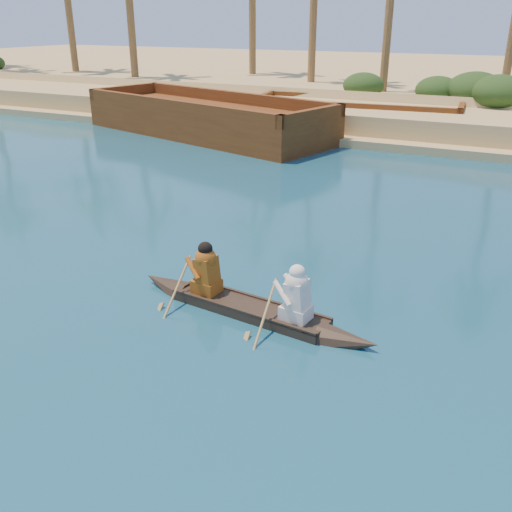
% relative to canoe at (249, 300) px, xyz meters
% --- Properties ---
extents(canoe, '(5.54, 1.36, 1.51)m').
position_rel_canoe_xyz_m(canoe, '(0.00, 0.00, 0.00)').
color(canoe, '#2F211A').
rests_on(canoe, ground).
extents(barge_left, '(14.28, 8.05, 2.26)m').
position_rel_canoe_xyz_m(barge_left, '(-10.46, 15.96, 0.50)').
color(barge_left, brown).
rests_on(barge_left, ground).
extents(barge_mid, '(11.13, 4.58, 1.81)m').
position_rel_canoe_xyz_m(barge_mid, '(-4.23, 20.96, 0.34)').
color(barge_mid, brown).
rests_on(barge_mid, ground).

